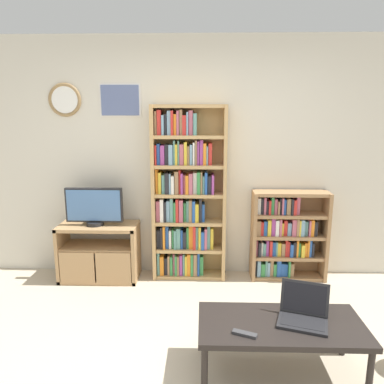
# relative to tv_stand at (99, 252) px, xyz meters

# --- Properties ---
(wall_back) EXTENTS (5.93, 0.09, 2.60)m
(wall_back) POSITION_rel_tv_stand_xyz_m (1.03, 0.27, 1.00)
(wall_back) COLOR beige
(wall_back) RESTS_ON ground_plane
(tv_stand) EXTENTS (0.85, 0.40, 0.62)m
(tv_stand) POSITION_rel_tv_stand_xyz_m (0.00, 0.00, 0.00)
(tv_stand) COLOR tan
(tv_stand) RESTS_ON ground_plane
(television) EXTENTS (0.61, 0.18, 0.41)m
(television) POSITION_rel_tv_stand_xyz_m (-0.02, -0.00, 0.51)
(television) COLOR black
(television) RESTS_ON tv_stand
(bookshelf_tall) EXTENTS (0.79, 0.25, 1.89)m
(bookshelf_tall) POSITION_rel_tv_stand_xyz_m (0.94, 0.11, 0.61)
(bookshelf_tall) COLOR tan
(bookshelf_tall) RESTS_ON ground_plane
(bookshelf_short) EXTENTS (0.81, 0.26, 0.98)m
(bookshelf_short) POSITION_rel_tv_stand_xyz_m (2.03, 0.11, 0.18)
(bookshelf_short) COLOR #9E754C
(bookshelf_short) RESTS_ON ground_plane
(coffee_table) EXTENTS (1.14, 0.54, 0.40)m
(coffee_table) POSITION_rel_tv_stand_xyz_m (1.68, -1.48, 0.05)
(coffee_table) COLOR black
(coffee_table) RESTS_ON ground_plane
(laptop) EXTENTS (0.39, 0.36, 0.25)m
(laptop) POSITION_rel_tv_stand_xyz_m (1.83, -1.45, 0.15)
(laptop) COLOR #232326
(laptop) RESTS_ON coffee_table
(remote_near_laptop) EXTENTS (0.16, 0.10, 0.02)m
(remote_near_laptop) POSITION_rel_tv_stand_xyz_m (1.41, -1.64, 0.10)
(remote_near_laptop) COLOR #38383A
(remote_near_laptop) RESTS_ON coffee_table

